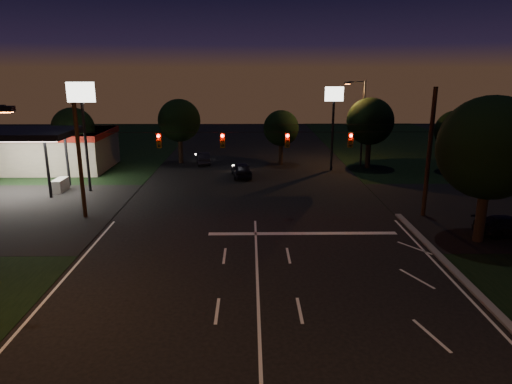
{
  "coord_description": "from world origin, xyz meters",
  "views": [
    {
      "loc": [
        -0.35,
        -15.78,
        10.24
      ],
      "look_at": [
        0.01,
        10.63,
        3.0
      ],
      "focal_mm": 32.0,
      "sensor_mm": 36.0,
      "label": 1
    }
  ],
  "objects_px": {
    "utility_pole_right": "(423,216)",
    "tree_right_near": "(489,149)",
    "car_cross": "(509,226)",
    "car_oncoming_a": "(241,170)",
    "car_oncoming_b": "(203,158)"
  },
  "relations": [
    {
      "from": "car_oncoming_a",
      "to": "car_cross",
      "type": "distance_m",
      "value": 23.49
    },
    {
      "from": "tree_right_near",
      "to": "car_cross",
      "type": "distance_m",
      "value": 5.63
    },
    {
      "from": "utility_pole_right",
      "to": "car_cross",
      "type": "bearing_deg",
      "value": -46.02
    },
    {
      "from": "tree_right_near",
      "to": "car_oncoming_a",
      "type": "distance_m",
      "value": 22.98
    },
    {
      "from": "utility_pole_right",
      "to": "car_oncoming_b",
      "type": "relative_size",
      "value": 2.35
    },
    {
      "from": "car_oncoming_b",
      "to": "car_cross",
      "type": "distance_m",
      "value": 31.05
    },
    {
      "from": "utility_pole_right",
      "to": "car_cross",
      "type": "xyz_separation_m",
      "value": [
        3.89,
        -4.03,
        0.63
      ]
    },
    {
      "from": "car_oncoming_a",
      "to": "car_oncoming_b",
      "type": "xyz_separation_m",
      "value": [
        -4.34,
        6.34,
        -0.09
      ]
    },
    {
      "from": "tree_right_near",
      "to": "car_oncoming_a",
      "type": "relative_size",
      "value": 2.07
    },
    {
      "from": "car_cross",
      "to": "car_oncoming_a",
      "type": "bearing_deg",
      "value": 42.18
    },
    {
      "from": "utility_pole_right",
      "to": "car_oncoming_a",
      "type": "relative_size",
      "value": 2.13
    },
    {
      "from": "utility_pole_right",
      "to": "car_oncoming_b",
      "type": "xyz_separation_m",
      "value": [
        -17.51,
        18.46,
        0.63
      ]
    },
    {
      "from": "tree_right_near",
      "to": "car_oncoming_a",
      "type": "bearing_deg",
      "value": 130.91
    },
    {
      "from": "car_oncoming_a",
      "to": "car_cross",
      "type": "relative_size",
      "value": 0.97
    },
    {
      "from": "utility_pole_right",
      "to": "tree_right_near",
      "type": "bearing_deg",
      "value": -72.47
    }
  ]
}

